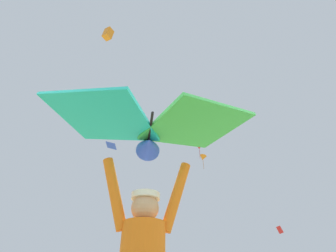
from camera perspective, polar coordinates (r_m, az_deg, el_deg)
The scene contains 8 objects.
held_stunt_kite at distance 2.31m, azimuth -4.39°, elevation -0.23°, with size 1.98×1.33×0.43m.
distant_kite_orange_high_right at distance 40.67m, azimuth 8.47°, elevation -7.70°, with size 1.79×1.63×2.73m.
distant_kite_red_mid_right at distance 35.43m, azimuth 7.59°, elevation -5.00°, with size 1.57×1.51×2.43m.
distant_kite_orange_high_left at distance 24.41m, azimuth -14.39°, elevation 20.89°, with size 1.04×0.94×1.19m.
distant_kite_blue_low_left at distance 17.03m, azimuth -13.58°, elevation -4.58°, with size 0.99×1.01×0.36m.
distant_kite_orange_low_right at distance 28.22m, azimuth 3.85°, elevation 2.82°, with size 0.96×0.92×1.25m.
distant_kite_red_mid_left at distance 35.51m, azimuth 25.56°, elevation -21.82°, with size 0.87×0.75×1.05m.
distant_kite_red_overhead_distant at distance 27.56m, azimuth -4.78°, elevation 0.10°, with size 0.85×0.93×1.67m.
Camera 1 is at (0.37, -2.11, 0.92)m, focal length 25.05 mm.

